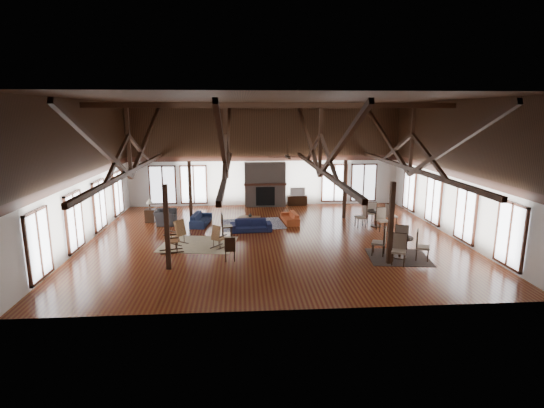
{
  "coord_description": "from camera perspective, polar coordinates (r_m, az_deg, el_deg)",
  "views": [
    {
      "loc": [
        -1.37,
        -17.99,
        5.45
      ],
      "look_at": [
        0.0,
        1.0,
        1.34
      ],
      "focal_mm": 28.0,
      "sensor_mm": 36.0,
      "label": 1
    }
  ],
  "objects": [
    {
      "name": "rug_navy",
      "position": [
        21.2,
        -2.63,
        -2.7
      ],
      "size": [
        3.29,
        2.61,
        0.01
      ],
      "primitive_type": "cube",
      "rotation": [
        0.0,
        0.0,
        0.11
      ],
      "color": "#191946",
      "rests_on": "floor"
    },
    {
      "name": "sofa_navy_front",
      "position": [
        19.89,
        -2.86,
        -2.89
      ],
      "size": [
        1.96,
        0.87,
        0.56
      ],
      "primitive_type": "imported",
      "rotation": [
        0.0,
        0.0,
        0.06
      ],
      "color": "#171D41",
      "rests_on": "floor"
    },
    {
      "name": "post_grid",
      "position": [
        18.47,
        0.21,
        -0.08
      ],
      "size": [
        8.16,
        7.16,
        3.05
      ],
      "color": "black",
      "rests_on": "floor"
    },
    {
      "name": "rocking_chair_a",
      "position": [
        18.3,
        -12.38,
        -3.78
      ],
      "size": [
        0.93,
        0.87,
        1.08
      ],
      "rotation": [
        0.0,
        0.0,
        0.9
      ],
      "color": "olive",
      "rests_on": "floor"
    },
    {
      "name": "rug_tan",
      "position": [
        18.27,
        -9.89,
        -5.34
      ],
      "size": [
        3.36,
        2.81,
        0.01
      ],
      "primitive_type": "cube",
      "rotation": [
        0.0,
        0.0,
        -0.14
      ],
      "color": "#C8B58A",
      "rests_on": "floor"
    },
    {
      "name": "sofa_orange",
      "position": [
        21.47,
        2.44,
        -1.84
      ],
      "size": [
        1.77,
        0.82,
        0.5
      ],
      "primitive_type": "imported",
      "rotation": [
        0.0,
        0.0,
        -1.48
      ],
      "color": "#AF4721",
      "rests_on": "floor"
    },
    {
      "name": "wall_back",
      "position": [
        25.15,
        -1.0,
        6.6
      ],
      "size": [
        16.0,
        0.02,
        6.0
      ],
      "primitive_type": "cube",
      "color": "silver",
      "rests_on": "floor"
    },
    {
      "name": "ceiling_fan",
      "position": [
        17.18,
        2.14,
        6.44
      ],
      "size": [
        1.6,
        1.6,
        0.75
      ],
      "color": "black",
      "rests_on": "roof_truss"
    },
    {
      "name": "television",
      "position": [
        25.39,
        3.44,
        1.69
      ],
      "size": [
        0.89,
        0.13,
        0.51
      ],
      "primitive_type": "imported",
      "rotation": [
        0.0,
        0.0,
        0.02
      ],
      "color": "#B2B2B2",
      "rests_on": "tv_console"
    },
    {
      "name": "tv_console",
      "position": [
        25.49,
        3.41,
        0.49
      ],
      "size": [
        1.16,
        0.43,
        0.58
      ],
      "primitive_type": "cube",
      "color": "black",
      "rests_on": "floor"
    },
    {
      "name": "side_table_lamp",
      "position": [
        22.42,
        -16.08,
        -1.15
      ],
      "size": [
        0.48,
        0.48,
        1.23
      ],
      "color": "black",
      "rests_on": "floor"
    },
    {
      "name": "wall_left",
      "position": [
        19.33,
        -24.21,
        3.84
      ],
      "size": [
        0.02,
        14.0,
        6.0
      ],
      "primitive_type": "cube",
      "color": "silver",
      "rests_on": "floor"
    },
    {
      "name": "vase",
      "position": [
        20.95,
        -2.96,
        -1.49
      ],
      "size": [
        0.2,
        0.2,
        0.18
      ],
      "primitive_type": "imported",
      "rotation": [
        0.0,
        0.0,
        -0.18
      ],
      "color": "#B2B2B2",
      "rests_on": "coffee_table"
    },
    {
      "name": "cup_far",
      "position": [
        21.14,
        13.71,
        -0.79
      ],
      "size": [
        0.15,
        0.15,
        0.1
      ],
      "primitive_type": "imported",
      "rotation": [
        0.0,
        0.0,
        0.25
      ],
      "color": "#B2B2B2",
      "rests_on": "cafe_table_far"
    },
    {
      "name": "cafe_table_far",
      "position": [
        21.27,
        13.82,
        -1.51
      ],
      "size": [
        2.1,
        2.1,
        1.08
      ],
      "rotation": [
        0.0,
        0.0,
        0.08
      ],
      "color": "black",
      "rests_on": "floor"
    },
    {
      "name": "cup_near",
      "position": [
        16.97,
        17.15,
        -4.05
      ],
      "size": [
        0.16,
        0.16,
        0.1
      ],
      "primitive_type": "imported",
      "rotation": [
        0.0,
        0.0,
        0.23
      ],
      "color": "#B2B2B2",
      "rests_on": "cafe_table_near"
    },
    {
      "name": "sofa_navy_left",
      "position": [
        21.35,
        -9.54,
        -2.0
      ],
      "size": [
        1.99,
        0.99,
        0.56
      ],
      "primitive_type": "imported",
      "rotation": [
        0.0,
        0.0,
        1.44
      ],
      "color": "#172140",
      "rests_on": "floor"
    },
    {
      "name": "wall_right",
      "position": [
        20.43,
        23.26,
        4.31
      ],
      "size": [
        0.02,
        14.0,
        6.0
      ],
      "primitive_type": "cube",
      "color": "silver",
      "rests_on": "floor"
    },
    {
      "name": "rug_dark",
      "position": [
        17.15,
        16.63,
        -6.86
      ],
      "size": [
        2.49,
        2.32,
        0.01
      ],
      "primitive_type": "cube",
      "rotation": [
        0.0,
        0.0,
        -0.13
      ],
      "color": "black",
      "rests_on": "floor"
    },
    {
      "name": "side_chair_a",
      "position": [
        18.91,
        -6.42,
        -2.62
      ],
      "size": [
        0.53,
        0.53,
        1.11
      ],
      "rotation": [
        0.0,
        0.0,
        -1.42
      ],
      "color": "black",
      "rests_on": "floor"
    },
    {
      "name": "roof_truss",
      "position": [
        18.1,
        0.22,
        7.68
      ],
      "size": [
        15.6,
        14.07,
        3.14
      ],
      "color": "black",
      "rests_on": "wall_back"
    },
    {
      "name": "floor",
      "position": [
        18.85,
        0.21,
        -4.62
      ],
      "size": [
        16.0,
        16.0,
        0.0
      ],
      "primitive_type": "plane",
      "color": "brown",
      "rests_on": "ground"
    },
    {
      "name": "wall_front",
      "position": [
        11.35,
        2.89,
        -0.3
      ],
      "size": [
        16.0,
        0.02,
        6.0
      ],
      "primitive_type": "cube",
      "color": "silver",
      "rests_on": "floor"
    },
    {
      "name": "fireplace",
      "position": [
        25.05,
        -0.94,
        2.63
      ],
      "size": [
        2.5,
        0.69,
        2.6
      ],
      "color": "#6C5C52",
      "rests_on": "floor"
    },
    {
      "name": "cafe_table_near",
      "position": [
        16.97,
        16.88,
        -5.09
      ],
      "size": [
        2.17,
        2.17,
        1.12
      ],
      "rotation": [
        0.0,
        0.0,
        -0.42
      ],
      "color": "black",
      "rests_on": "floor"
    },
    {
      "name": "side_chair_b",
      "position": [
        15.93,
        -5.68,
        -5.8
      ],
      "size": [
        0.43,
        0.43,
        0.94
      ],
      "rotation": [
        0.0,
        0.0,
        0.08
      ],
      "color": "black",
      "rests_on": "floor"
    },
    {
      "name": "rocking_chair_b",
      "position": [
        17.53,
        -7.31,
        -4.46
      ],
      "size": [
        0.79,
        0.83,
        0.97
      ],
      "rotation": [
        0.0,
        0.0,
        -0.69
      ],
      "color": "olive",
      "rests_on": "floor"
    },
    {
      "name": "coffee_table",
      "position": [
        21.0,
        -3.1,
        -1.88
      ],
      "size": [
        1.15,
        0.73,
        0.41
      ],
      "rotation": [
        0.0,
        0.0,
        -0.2
      ],
      "color": "brown",
      "rests_on": "floor"
    },
    {
      "name": "ceiling",
      "position": [
        18.05,
        0.22,
        13.93
      ],
      "size": [
        16.0,
        14.0,
        0.02
      ],
      "primitive_type": "cube",
      "color": "black",
      "rests_on": "wall_back"
    },
    {
      "name": "armchair",
      "position": [
        21.74,
        -14.14,
        -1.73
      ],
      "size": [
        1.12,
        0.99,
        0.72
      ],
      "primitive_type": "imported",
      "rotation": [
        0.0,
        0.0,
        1.55
      ],
      "color": "#29292B",
      "rests_on": "floor"
    },
    {
      "name": "rocking_chair_c",
      "position": [
        17.37,
        -13.06,
        -4.51
      ],
      "size": [
        1.0,
        0.7,
        1.18
      ],
      "rotation": [
        0.0,
        0.0,
        1.83
      ],
      "color": "olive",
      "rests_on": "floor"
    }
  ]
}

